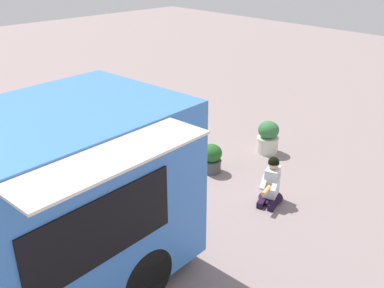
{
  "coord_description": "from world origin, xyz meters",
  "views": [
    {
      "loc": [
        6.27,
        -2.8,
        4.29
      ],
      "look_at": [
        0.8,
        2.37,
        0.85
      ],
      "focal_mm": 40.87,
      "sensor_mm": 36.0,
      "label": 1
    }
  ],
  "objects_px": {
    "food_truck": "(2,238)",
    "planter_flowering_near": "(268,137)",
    "person_customer": "(271,185)",
    "planter_flowering_far": "(211,158)",
    "plaza_bench": "(94,133)"
  },
  "relations": [
    {
      "from": "planter_flowering_far",
      "to": "food_truck",
      "type": "bearing_deg",
      "value": -77.07
    },
    {
      "from": "food_truck",
      "to": "plaza_bench",
      "type": "height_order",
      "value": "food_truck"
    },
    {
      "from": "planter_flowering_near",
      "to": "plaza_bench",
      "type": "xyz_separation_m",
      "value": [
        -2.96,
        -2.66,
        -0.03
      ]
    },
    {
      "from": "food_truck",
      "to": "person_customer",
      "type": "xyz_separation_m",
      "value": [
        0.5,
        4.51,
        -0.87
      ]
    },
    {
      "from": "food_truck",
      "to": "person_customer",
      "type": "height_order",
      "value": "food_truck"
    },
    {
      "from": "planter_flowering_near",
      "to": "plaza_bench",
      "type": "relative_size",
      "value": 0.55
    },
    {
      "from": "food_truck",
      "to": "planter_flowering_near",
      "type": "distance_m",
      "value": 6.26
    },
    {
      "from": "person_customer",
      "to": "plaza_bench",
      "type": "relative_size",
      "value": 0.65
    },
    {
      "from": "food_truck",
      "to": "plaza_bench",
      "type": "bearing_deg",
      "value": 137.41
    },
    {
      "from": "planter_flowering_near",
      "to": "planter_flowering_far",
      "type": "distance_m",
      "value": 1.61
    },
    {
      "from": "food_truck",
      "to": "planter_flowering_near",
      "type": "xyz_separation_m",
      "value": [
        -0.83,
        6.14,
        -0.84
      ]
    },
    {
      "from": "food_truck",
      "to": "person_customer",
      "type": "bearing_deg",
      "value": 83.67
    },
    {
      "from": "person_customer",
      "to": "planter_flowering_far",
      "type": "bearing_deg",
      "value": 178.54
    },
    {
      "from": "plaza_bench",
      "to": "food_truck",
      "type": "bearing_deg",
      "value": -42.59
    },
    {
      "from": "food_truck",
      "to": "planter_flowering_far",
      "type": "bearing_deg",
      "value": 102.93
    }
  ]
}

